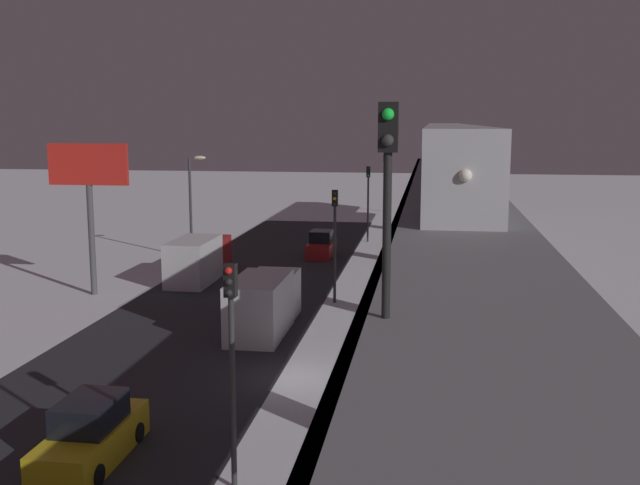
{
  "coord_description": "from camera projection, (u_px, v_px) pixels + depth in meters",
  "views": [
    {
      "loc": [
        -5.36,
        28.26,
        10.19
      ],
      "look_at": [
        2.32,
        -23.12,
        1.72
      ],
      "focal_mm": 42.05,
      "sensor_mm": 36.0,
      "label": 1
    }
  ],
  "objects": [
    {
      "name": "street_lamp_far",
      "position": [
        193.0,
        194.0,
        55.4
      ],
      "size": [
        1.35,
        0.44,
        7.65
      ],
      "color": "#38383D",
      "rests_on": "ground_plane"
    },
    {
      "name": "avenue_asphalt",
      "position": [
        148.0,
        370.0,
        30.88
      ],
      "size": [
        11.0,
        93.54,
        0.01
      ],
      "primitive_type": "cube",
      "color": "#28282D",
      "rests_on": "ground_plane"
    },
    {
      "name": "ground_plane",
      "position": [
        292.0,
        378.0,
        30.0
      ],
      "size": [
        240.0,
        240.0,
        0.0
      ],
      "primitive_type": "plane",
      "color": "white"
    },
    {
      "name": "subway_train",
      "position": [
        449.0,
        148.0,
        51.84
      ],
      "size": [
        2.94,
        55.47,
        3.4
      ],
      "color": "#B7BABF",
      "rests_on": "elevated_railway"
    },
    {
      "name": "elevated_railway",
      "position": [
        457.0,
        243.0,
        28.17
      ],
      "size": [
        5.0,
        93.54,
        6.52
      ],
      "color": "slate",
      "rests_on": "ground_plane"
    },
    {
      "name": "traffic_light_near",
      "position": [
        232.0,
        344.0,
        20.35
      ],
      "size": [
        0.32,
        0.44,
        6.4
      ],
      "color": "#2D2D2D",
      "rests_on": "ground_plane"
    },
    {
      "name": "traffic_light_distant",
      "position": [
        385.0,
        174.0,
        84.47
      ],
      "size": [
        0.32,
        0.44,
        6.4
      ],
      "color": "#2D2D2D",
      "rests_on": "ground_plane"
    },
    {
      "name": "traffic_light_far",
      "position": [
        368.0,
        193.0,
        63.1
      ],
      "size": [
        0.32,
        0.44,
        6.4
      ],
      "color": "#2D2D2D",
      "rests_on": "ground_plane"
    },
    {
      "name": "box_truck",
      "position": [
        264.0,
        303.0,
        36.72
      ],
      "size": [
        2.4,
        7.4,
        2.8
      ],
      "color": "silver",
      "rests_on": "ground_plane"
    },
    {
      "name": "commercial_billboard",
      "position": [
        89.0,
        179.0,
        43.34
      ],
      "size": [
        4.8,
        0.36,
        8.9
      ],
      "color": "#4C4C51",
      "rests_on": "ground_plane"
    },
    {
      "name": "sedan_red",
      "position": [
        321.0,
        246.0,
        56.82
      ],
      "size": [
        1.8,
        4.27,
        1.97
      ],
      "rotation": [
        0.0,
        0.0,
        3.14
      ],
      "color": "#A51E1E",
      "rests_on": "ground_plane"
    },
    {
      "name": "delivery_van",
      "position": [
        199.0,
        259.0,
        48.33
      ],
      "size": [
        2.4,
        7.4,
        2.8
      ],
      "color": "#A51E1E",
      "rests_on": "ground_plane"
    },
    {
      "name": "rail_signal",
      "position": [
        388.0,
        173.0,
        13.63
      ],
      "size": [
        0.36,
        0.41,
        4.0
      ],
      "color": "black",
      "rests_on": "elevated_railway"
    },
    {
      "name": "sedan_yellow",
      "position": [
        91.0,
        436.0,
        22.57
      ],
      "size": [
        1.91,
        4.79,
        1.97
      ],
      "rotation": [
        0.0,
        0.0,
        3.14
      ],
      "color": "gold",
      "rests_on": "ground_plane"
    },
    {
      "name": "traffic_light_mid",
      "position": [
        335.0,
        229.0,
        41.72
      ],
      "size": [
        0.32,
        0.44,
        6.4
      ],
      "color": "#2D2D2D",
      "rests_on": "ground_plane"
    }
  ]
}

